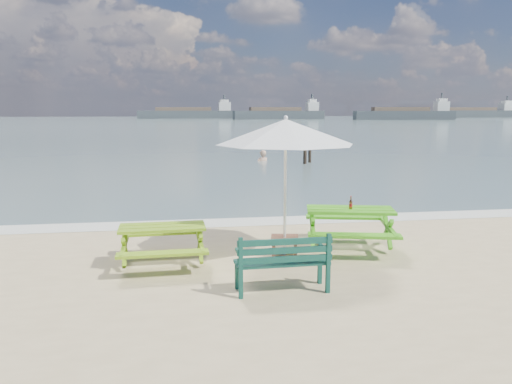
{
  "coord_description": "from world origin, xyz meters",
  "views": [
    {
      "loc": [
        -1.8,
        -7.01,
        2.7
      ],
      "look_at": [
        -0.3,
        3.0,
        1.0
      ],
      "focal_mm": 35.0,
      "sensor_mm": 36.0,
      "label": 1
    }
  ],
  "objects": [
    {
      "name": "picnic_table_right",
      "position": [
        1.4,
        2.04,
        0.38
      ],
      "size": [
        2.02,
        2.16,
        0.79
      ],
      "color": "#42A018",
      "rests_on": "ground"
    },
    {
      "name": "picnic_table_left",
      "position": [
        -2.16,
        1.52,
        0.34
      ],
      "size": [
        1.52,
        1.68,
        0.7
      ],
      "color": "#739D17",
      "rests_on": "ground"
    },
    {
      "name": "mooring_pilings",
      "position": [
        4.35,
        17.01,
        0.39
      ],
      "size": [
        0.56,
        0.76,
        1.25
      ],
      "color": "black",
      "rests_on": "ground"
    },
    {
      "name": "swimmer",
      "position": [
        2.37,
        18.55,
        -0.39
      ],
      "size": [
        0.78,
        0.62,
        1.89
      ],
      "color": "tan",
      "rests_on": "ground"
    },
    {
      "name": "patio_umbrella",
      "position": [
        0.07,
        1.84,
        2.28
      ],
      "size": [
        3.02,
        3.02,
        2.51
      ],
      "color": "silver",
      "rests_on": "ground"
    },
    {
      "name": "cargo_ships",
      "position": [
        57.61,
        119.42,
        1.18
      ],
      "size": [
        142.79,
        31.1,
        4.4
      ],
      "color": "#394044",
      "rests_on": "ground"
    },
    {
      "name": "side_table",
      "position": [
        0.07,
        1.84,
        0.17
      ],
      "size": [
        0.6,
        0.6,
        0.33
      ],
      "color": "brown",
      "rests_on": "ground"
    },
    {
      "name": "sea",
      "position": [
        0.0,
        85.0,
        0.0
      ],
      "size": [
        300.0,
        300.0,
        0.0
      ],
      "primitive_type": "plane",
      "color": "slate",
      "rests_on": "ground"
    },
    {
      "name": "beer_bottle",
      "position": [
        1.39,
        2.01,
        0.87
      ],
      "size": [
        0.06,
        0.06,
        0.25
      ],
      "color": "#984A16",
      "rests_on": "picnic_table_right"
    },
    {
      "name": "foam_strip",
      "position": [
        0.0,
        4.6,
        0.01
      ],
      "size": [
        22.0,
        0.9,
        0.01
      ],
      "primitive_type": "cube",
      "color": "silver",
      "rests_on": "ground"
    },
    {
      "name": "park_bench",
      "position": [
        -0.36,
        -0.01,
        0.27
      ],
      "size": [
        1.41,
        0.52,
        0.86
      ],
      "color": "#0E3C32",
      "rests_on": "ground"
    }
  ]
}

